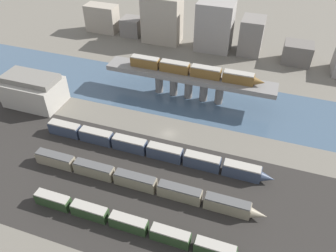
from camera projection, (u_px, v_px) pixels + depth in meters
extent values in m
plane|color=#666056|center=(169.00, 134.00, 105.45)|extent=(400.00, 400.00, 0.00)
cube|color=#282623|center=(140.00, 189.00, 87.87)|extent=(280.00, 42.00, 0.01)
cube|color=#3D5166|center=(188.00, 97.00, 121.84)|extent=(320.00, 28.52, 0.01)
cube|color=slate|center=(189.00, 76.00, 116.22)|extent=(61.26, 8.22, 1.75)
cylinder|color=slate|center=(159.00, 82.00, 122.16)|extent=(2.89, 2.89, 8.00)
cylinder|color=slate|center=(174.00, 85.00, 120.73)|extent=(2.89, 2.89, 8.00)
cylinder|color=slate|center=(188.00, 88.00, 119.31)|extent=(2.89, 2.89, 8.00)
cylinder|color=slate|center=(204.00, 91.00, 117.88)|extent=(2.89, 2.89, 8.00)
cylinder|color=slate|center=(219.00, 93.00, 116.46)|extent=(2.89, 2.89, 8.00)
cube|color=brown|center=(145.00, 62.00, 118.77)|extent=(10.50, 3.14, 3.38)
cube|color=#9E998E|center=(145.00, 58.00, 117.57)|extent=(10.08, 2.88, 0.40)
cube|color=brown|center=(175.00, 67.00, 115.95)|extent=(10.50, 3.14, 3.38)
cube|color=#9E998E|center=(175.00, 63.00, 114.75)|extent=(10.08, 2.88, 0.40)
cube|color=brown|center=(206.00, 73.00, 113.12)|extent=(10.50, 3.14, 3.38)
cube|color=#9E998E|center=(206.00, 68.00, 111.93)|extent=(10.08, 2.88, 0.40)
cube|color=brown|center=(238.00, 78.00, 110.30)|extent=(10.50, 3.14, 3.38)
cube|color=#9E998E|center=(239.00, 73.00, 109.11)|extent=(10.08, 2.88, 0.40)
cone|color=brown|center=(260.00, 82.00, 108.64)|extent=(3.67, 2.82, 2.82)
cube|color=#23381E|center=(53.00, 201.00, 82.88)|extent=(9.38, 2.72, 3.19)
cube|color=#9E998E|center=(52.00, 196.00, 81.74)|extent=(9.00, 2.50, 0.40)
cube|color=#23381E|center=(90.00, 212.00, 80.27)|extent=(9.38, 2.72, 3.19)
cube|color=#9E998E|center=(89.00, 207.00, 79.13)|extent=(9.00, 2.50, 0.40)
cube|color=#23381E|center=(129.00, 224.00, 77.66)|extent=(9.38, 2.72, 3.19)
cube|color=#9E998E|center=(128.00, 219.00, 76.52)|extent=(9.00, 2.50, 0.40)
cube|color=#23381E|center=(170.00, 236.00, 75.05)|extent=(9.38, 2.72, 3.19)
cube|color=#9E998E|center=(170.00, 232.00, 73.92)|extent=(9.00, 2.50, 0.40)
cube|color=#23381E|center=(215.00, 250.00, 72.45)|extent=(9.38, 2.72, 3.19)
cube|color=#9E998E|center=(216.00, 245.00, 71.31)|extent=(9.00, 2.50, 0.40)
cube|color=gray|center=(56.00, 160.00, 93.86)|extent=(11.61, 2.90, 3.53)
cube|color=#4C4C4C|center=(54.00, 155.00, 92.62)|extent=(11.14, 2.67, 0.40)
cube|color=gray|center=(94.00, 170.00, 90.76)|extent=(11.61, 2.90, 3.53)
cube|color=#4C4C4C|center=(93.00, 165.00, 89.52)|extent=(11.14, 2.67, 0.40)
cube|color=gray|center=(135.00, 181.00, 87.66)|extent=(11.61, 2.90, 3.53)
cube|color=#4C4C4C|center=(135.00, 176.00, 86.41)|extent=(11.14, 2.67, 0.40)
cube|color=gray|center=(180.00, 193.00, 84.55)|extent=(11.61, 2.90, 3.53)
cube|color=#4C4C4C|center=(180.00, 188.00, 83.31)|extent=(11.14, 2.67, 0.40)
cube|color=gray|center=(227.00, 206.00, 81.45)|extent=(11.61, 2.90, 3.53)
cube|color=#4C4C4C|center=(228.00, 201.00, 80.21)|extent=(11.14, 2.67, 0.40)
cone|color=gray|center=(259.00, 215.00, 79.60)|extent=(4.06, 2.61, 2.61)
cube|color=#2D384C|center=(65.00, 129.00, 104.30)|extent=(10.49, 3.15, 3.77)
cube|color=#9E998E|center=(64.00, 124.00, 102.98)|extent=(10.07, 2.90, 0.40)
cube|color=#2D384C|center=(97.00, 137.00, 101.49)|extent=(10.49, 3.15, 3.77)
cube|color=#9E998E|center=(96.00, 132.00, 100.17)|extent=(10.07, 2.90, 0.40)
cube|color=#2D384C|center=(130.00, 145.00, 98.68)|extent=(10.49, 3.15, 3.77)
cube|color=#9E998E|center=(129.00, 139.00, 97.36)|extent=(10.07, 2.90, 0.40)
cube|color=#2D384C|center=(165.00, 153.00, 95.87)|extent=(10.49, 3.15, 3.77)
cube|color=#9E998E|center=(165.00, 148.00, 94.55)|extent=(10.07, 2.90, 0.40)
cube|color=#2D384C|center=(202.00, 162.00, 93.06)|extent=(10.49, 3.15, 3.77)
cube|color=#9E998E|center=(203.00, 157.00, 91.74)|extent=(10.07, 2.90, 0.40)
cube|color=#2D384C|center=(242.00, 171.00, 90.26)|extent=(10.49, 3.15, 3.77)
cube|color=#9E998E|center=(243.00, 166.00, 88.94)|extent=(10.07, 2.90, 0.40)
cone|color=#2D384C|center=(268.00, 178.00, 88.61)|extent=(3.67, 2.84, 2.84)
cube|color=#9E998E|center=(34.00, 92.00, 116.27)|extent=(19.50, 13.18, 9.10)
cube|color=slate|center=(30.00, 78.00, 112.75)|extent=(19.11, 9.23, 2.00)
cube|color=gray|center=(102.00, 18.00, 164.52)|extent=(15.69, 8.16, 13.14)
cube|color=slate|center=(132.00, 26.00, 162.34)|extent=(9.57, 9.22, 8.48)
cube|color=gray|center=(162.00, 19.00, 152.37)|extent=(17.61, 10.89, 21.56)
cube|color=gray|center=(215.00, 26.00, 145.79)|extent=(15.83, 11.23, 21.61)
cube|color=slate|center=(251.00, 36.00, 144.81)|extent=(9.72, 12.24, 15.90)
cube|color=#605B56|center=(297.00, 53.00, 139.87)|extent=(11.87, 9.66, 8.74)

